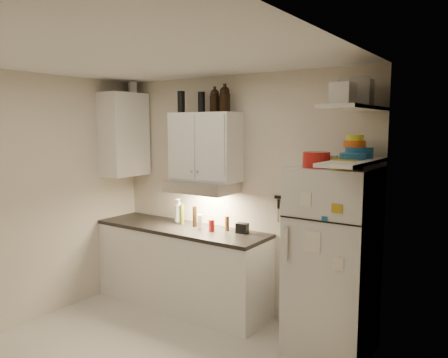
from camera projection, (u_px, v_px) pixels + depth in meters
The scene contains 35 objects.
ceiling at pixel (134, 55), 3.45m from camera, with size 3.20×3.00×0.02m, color white.
back_wall at pixel (237, 194), 4.84m from camera, with size 3.20×0.02×2.60m, color beige.
left_wall at pixel (27, 199), 4.51m from camera, with size 0.02×3.00×2.60m, color beige.
right_wall at pixel (323, 249), 2.70m from camera, with size 0.02×3.00×2.60m, color beige.
base_cabinet at pixel (181, 268), 5.00m from camera, with size 2.10×0.60×0.88m, color white.
countertop at pixel (181, 228), 4.94m from camera, with size 2.10×0.62×0.04m, color black.
upper_cabinet at pixel (205, 147), 4.80m from camera, with size 0.80×0.33×0.75m, color white.
side_cabinet at pixel (124, 135), 5.31m from camera, with size 0.33×0.55×1.00m, color white.
range_hood at pixel (202, 187), 4.80m from camera, with size 0.76×0.46×0.12m, color silver.
fridge at pixel (332, 261), 3.90m from camera, with size 0.70×0.68×1.70m, color silver.
shelf_hi at pixel (355, 108), 3.52m from camera, with size 0.30×0.95×0.03m, color white.
shelf_lo at pixel (353, 162), 3.57m from camera, with size 0.30×0.95×0.03m, color white.
knife_strip at pixel (293, 199), 4.42m from camera, with size 0.42×0.02×0.03m, color black.
dutch_oven at pixel (316, 160), 3.73m from camera, with size 0.23×0.23×0.13m, color #AB1713.
book_stack at pixel (347, 164), 3.61m from camera, with size 0.20×0.24×0.08m, color #B49016.
spice_jar at pixel (334, 162), 3.71m from camera, with size 0.06×0.06×0.10m, color silver.
stock_pot at pixel (355, 94), 3.73m from camera, with size 0.31×0.31×0.22m, color silver.
tin_a at pixel (354, 91), 3.43m from camera, with size 0.22×0.20×0.22m, color #AAAAAD.
tin_b at pixel (343, 93), 3.19m from camera, with size 0.15×0.15×0.15m, color #AAAAAD.
bowl_teal at pixel (359, 153), 3.81m from camera, with size 0.24×0.24×0.10m, color #185386.
bowl_orange at pixel (355, 144), 3.81m from camera, with size 0.19×0.19×0.06m, color #E75915.
bowl_yellow at pixel (355, 138), 3.81m from camera, with size 0.15×0.15×0.05m, color yellow.
plates at pixel (353, 156), 3.64m from camera, with size 0.22×0.22×0.05m, color #185386.
growler_a at pixel (215, 100), 4.71m from camera, with size 0.11×0.11×0.26m, color black, non-canonical shape.
growler_b at pixel (225, 99), 4.61m from camera, with size 0.12×0.12×0.28m, color black, non-canonical shape.
thermos_a at pixel (201, 102), 4.82m from camera, with size 0.08×0.08×0.23m, color black.
thermos_b at pixel (181, 102), 4.85m from camera, with size 0.08×0.08×0.24m, color black.
side_jar at pixel (133, 88), 5.31m from camera, with size 0.10×0.10×0.14m, color silver.
soap_bottle at pixel (179, 209), 5.11m from camera, with size 0.13×0.13×0.33m, color white.
pepper_mill at pixel (227, 223), 4.76m from camera, with size 0.05×0.05×0.16m, color brown.
oil_bottle at pixel (182, 214), 5.04m from camera, with size 0.05×0.05×0.24m, color #545C17.
vinegar_bottle at pixel (195, 217), 4.93m from camera, with size 0.05×0.05×0.23m, color black.
clear_bottle at pixel (200, 222), 4.79m from camera, with size 0.06×0.06×0.17m, color silver.
red_jar at pixel (212, 225), 4.72m from camera, with size 0.06×0.06×0.13m, color #AB1713.
caddy at pixel (242, 228), 4.64m from camera, with size 0.13×0.09×0.11m, color black.
Camera 1 is at (2.59, -2.51, 2.05)m, focal length 35.00 mm.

